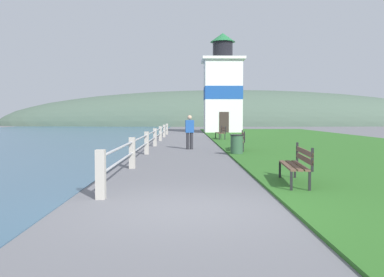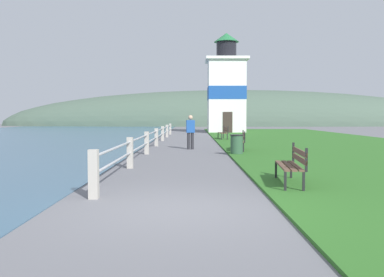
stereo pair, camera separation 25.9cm
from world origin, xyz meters
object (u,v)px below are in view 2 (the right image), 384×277
(lighthouse, at_px, (224,90))
(person_strolling, at_px, (189,131))
(park_bench_far, at_px, (222,132))
(park_bench_midway, at_px, (239,140))
(park_bench_near, at_px, (291,163))
(trash_bin, at_px, (235,145))

(lighthouse, relative_size, person_strolling, 5.88)
(park_bench_far, bearing_deg, person_strolling, 69.75)
(lighthouse, distance_m, person_strolling, 21.79)
(lighthouse, bearing_deg, park_bench_midway, -92.91)
(park_bench_far, height_order, lighthouse, lighthouse)
(park_bench_midway, xyz_separation_m, person_strolling, (-2.26, 1.31, 0.35))
(park_bench_far, distance_m, person_strolling, 8.50)
(park_bench_near, bearing_deg, trash_bin, -81.35)
(park_bench_far, bearing_deg, trash_bin, 83.23)
(park_bench_near, bearing_deg, lighthouse, -86.60)
(lighthouse, height_order, trash_bin, lighthouse)
(park_bench_near, height_order, park_bench_midway, same)
(person_strolling, height_order, trash_bin, person_strolling)
(park_bench_midway, distance_m, person_strolling, 2.63)
(park_bench_near, bearing_deg, park_bench_midway, -84.18)
(lighthouse, relative_size, trash_bin, 11.47)
(park_bench_far, bearing_deg, park_bench_near, 85.26)
(park_bench_near, xyz_separation_m, person_strolling, (-2.35, 10.88, 0.35))
(park_bench_near, relative_size, park_bench_midway, 1.00)
(person_strolling, bearing_deg, park_bench_far, -20.88)
(park_bench_midway, bearing_deg, park_bench_far, -85.11)
(person_strolling, xyz_separation_m, trash_bin, (1.89, -3.13, -0.47))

